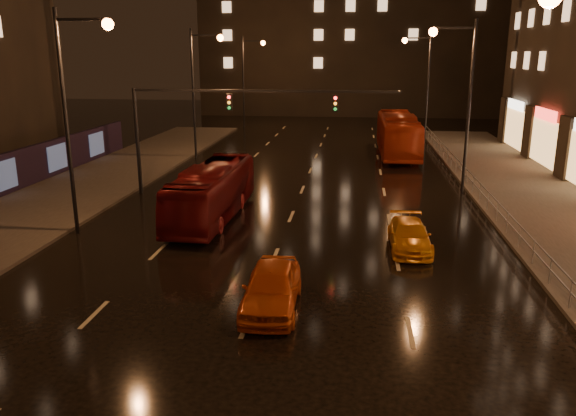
{
  "coord_description": "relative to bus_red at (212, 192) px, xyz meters",
  "views": [
    {
      "loc": [
        3.18,
        -11.61,
        8.08
      ],
      "look_at": [
        0.73,
        8.57,
        2.5
      ],
      "focal_mm": 35.0,
      "sensor_mm": 36.0,
      "label": 1
    }
  ],
  "objects": [
    {
      "name": "ground",
      "position": [
        3.95,
        4.7,
        -1.36
      ],
      "size": [
        140.0,
        140.0,
        0.0
      ],
      "primitive_type": "plane",
      "color": "black",
      "rests_on": "ground"
    },
    {
      "name": "sidewalk_left",
      "position": [
        -9.55,
        -0.3,
        -1.29
      ],
      "size": [
        7.0,
        70.0,
        0.15
      ],
      "primitive_type": "cube",
      "color": "#38332D",
      "rests_on": "ground"
    },
    {
      "name": "sidewalk_right",
      "position": [
        17.45,
        -0.3,
        -1.29
      ],
      "size": [
        7.0,
        70.0,
        0.15
      ],
      "primitive_type": "cube",
      "color": "#38332D",
      "rests_on": "ground"
    },
    {
      "name": "traffic_signal",
      "position": [
        -1.11,
        4.7,
        3.37
      ],
      "size": [
        15.31,
        0.32,
        6.2
      ],
      "color": "black",
      "rests_on": "ground"
    },
    {
      "name": "railing_right",
      "position": [
        14.15,
        2.7,
        -0.47
      ],
      "size": [
        0.05,
        56.0,
        1.0
      ],
      "color": "#99999E",
      "rests_on": "sidewalk_right"
    },
    {
      "name": "bus_red",
      "position": [
        0.0,
        0.0,
        0.0
      ],
      "size": [
        2.52,
        9.84,
        2.73
      ],
      "primitive_type": "imported",
      "rotation": [
        0.0,
        0.0,
        -0.02
      ],
      "color": "#5D0D0F",
      "rests_on": "ground"
    },
    {
      "name": "bus_curb",
      "position": [
        10.57,
        20.08,
        0.33
      ],
      "size": [
        2.97,
        12.21,
        3.39
      ],
      "primitive_type": "imported",
      "rotation": [
        0.0,
        0.0,
        0.01
      ],
      "color": "#9F280F",
      "rests_on": "ground"
    },
    {
      "name": "taxi_near",
      "position": [
        4.55,
        -10.16,
        -0.61
      ],
      "size": [
        1.89,
        4.45,
        1.5
      ],
      "primitive_type": "imported",
      "rotation": [
        0.0,
        0.0,
        0.03
      ],
      "color": "#CF4F13",
      "rests_on": "ground"
    },
    {
      "name": "taxi_far",
      "position": [
        9.55,
        -3.66,
        -0.77
      ],
      "size": [
        1.74,
        4.15,
        1.2
      ],
      "primitive_type": "imported",
      "rotation": [
        0.0,
        0.0,
        0.02
      ],
      "color": "orange",
      "rests_on": "ground"
    }
  ]
}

